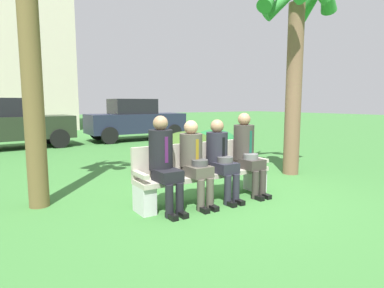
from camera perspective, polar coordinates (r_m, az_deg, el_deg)
ground_plane at (r=5.23m, az=6.31°, el=-9.63°), size 80.00×80.00×0.00m
park_bench at (r=5.06m, az=2.11°, el=-5.08°), size 2.30×0.44×0.90m
seated_man_leftmost at (r=4.49m, az=-5.05°, el=-2.59°), size 0.34×0.72×1.34m
seated_man_centerleft at (r=4.75m, az=0.47°, el=-2.56°), size 0.34×0.72×1.26m
seated_man_centerright at (r=5.03m, az=5.12°, el=-2.05°), size 0.34×0.72×1.26m
seated_man_rightmost at (r=5.39m, az=9.76°, el=-1.00°), size 0.34×0.72×1.36m
palm_tree_tall at (r=7.34m, az=18.20°, el=20.35°), size 1.77×1.83×4.52m
shrub_near_bench at (r=8.70m, az=4.03°, el=-0.05°), size 1.31×1.20×0.82m
shrub_mid_lawn at (r=7.20m, az=-0.86°, el=-1.26°), size 1.43×1.31×0.89m
parked_car_near at (r=12.23m, az=-29.82°, el=3.14°), size 3.99×1.91×1.68m
parked_car_far at (r=13.43m, az=-10.07°, el=4.28°), size 3.93×1.77×1.68m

